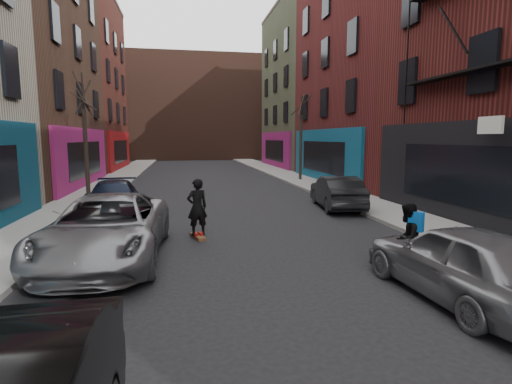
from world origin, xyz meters
name	(u,v)px	position (x,y,z in m)	size (l,w,h in m)	color
sidewalk_left	(123,175)	(-6.25, 30.00, 0.07)	(2.50, 84.00, 0.13)	gray
sidewalk_right	(280,173)	(6.25, 30.00, 0.07)	(2.50, 84.00, 0.13)	gray
buildings_right	(491,35)	(13.50, 16.00, 8.00)	(12.00, 56.00, 16.00)	#42221C
building_far	(193,109)	(0.00, 56.00, 7.00)	(40.00, 10.00, 14.00)	#47281E
tree_left_far	(85,128)	(-6.20, 18.00, 3.38)	(2.00, 2.00, 6.50)	black
tree_right_far	(301,129)	(6.20, 24.00, 3.53)	(2.00, 2.00, 6.80)	black
parked_left_far	(107,228)	(-3.54, 7.69, 0.78)	(2.59, 5.61, 1.56)	gray
parked_left_end	(113,199)	(-4.33, 13.43, 0.65)	(1.83, 4.51, 1.31)	black
parked_right_far	(462,262)	(3.20, 4.01, 0.72)	(1.70, 4.22, 1.44)	gray
parked_right_end	(337,192)	(4.60, 13.45, 0.69)	(1.45, 4.17, 1.37)	black
skateboard	(198,237)	(-1.32, 9.39, 0.05)	(0.22, 0.80, 0.10)	brown
skateboarder	(197,207)	(-1.32, 9.39, 0.94)	(0.61, 0.40, 1.67)	black
pedestrian	(407,239)	(3.00, 5.47, 0.78)	(0.95, 0.91, 1.55)	black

